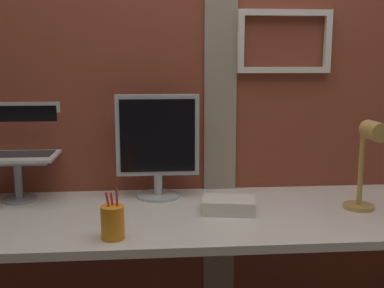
# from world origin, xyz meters

# --- Properties ---
(brick_wall_back) EXTENTS (3.48, 0.16, 2.32)m
(brick_wall_back) POSITION_xyz_m (0.00, 0.40, 1.16)
(brick_wall_back) COLOR brown
(brick_wall_back) RESTS_ON ground_plane
(desk) EXTENTS (2.19, 0.69, 0.73)m
(desk) POSITION_xyz_m (-0.13, -0.01, 0.67)
(desk) COLOR silver
(desk) RESTS_ON ground_plane
(monitor) EXTENTS (0.35, 0.18, 0.44)m
(monitor) POSITION_xyz_m (-0.27, 0.22, 0.97)
(monitor) COLOR #ADB2B7
(monitor) RESTS_ON desk
(laptop_stand) EXTENTS (0.28, 0.22, 0.18)m
(laptop_stand) POSITION_xyz_m (-0.84, 0.22, 0.85)
(laptop_stand) COLOR gray
(laptop_stand) RESTS_ON desk
(laptop) EXTENTS (0.32, 0.26, 0.22)m
(laptop) POSITION_xyz_m (-0.84, 0.28, 0.97)
(laptop) COLOR silver
(laptop) RESTS_ON laptop_stand
(desk_lamp) EXTENTS (0.12, 0.20, 0.36)m
(desk_lamp) POSITION_xyz_m (0.52, -0.06, 0.95)
(desk_lamp) COLOR tan
(desk_lamp) RESTS_ON desk
(pen_cup) EXTENTS (0.08, 0.08, 0.17)m
(pen_cup) POSITION_xyz_m (-0.42, -0.25, 0.79)
(pen_cup) COLOR orange
(pen_cup) RESTS_ON desk
(paper_clutter_stack) EXTENTS (0.22, 0.17, 0.05)m
(paper_clutter_stack) POSITION_xyz_m (0.00, -0.01, 0.76)
(paper_clutter_stack) COLOR silver
(paper_clutter_stack) RESTS_ON desk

